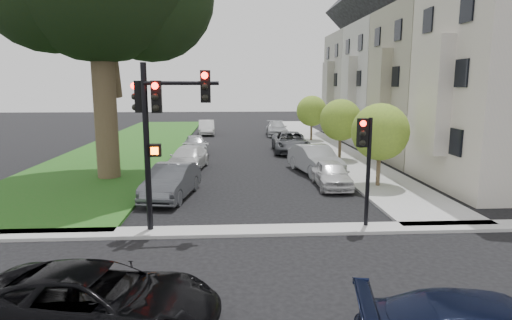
{
  "coord_description": "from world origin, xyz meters",
  "views": [
    {
      "loc": [
        -1.0,
        -12.03,
        4.99
      ],
      "look_at": [
        0.0,
        5.0,
        2.0
      ],
      "focal_mm": 30.0,
      "sensor_mm": 36.0,
      "label": 1
    }
  ],
  "objects": [
    {
      "name": "car_parked_6",
      "position": [
        -3.58,
        13.25,
        0.69
      ],
      "size": [
        2.55,
        4.97,
        1.38
      ],
      "primitive_type": "imported",
      "rotation": [
        0.0,
        0.0,
        -0.13
      ],
      "color": "silver",
      "rests_on": "ground"
    },
    {
      "name": "traffic_signal_main",
      "position": [
        -3.35,
        2.24,
        3.94
      ],
      "size": [
        2.79,
        0.72,
        5.72
      ],
      "color": "black",
      "rests_on": "ground"
    },
    {
      "name": "sidewalk_right",
      "position": [
        6.75,
        24.0,
        0.06
      ],
      "size": [
        3.5,
        44.0,
        0.12
      ],
      "primitive_type": "cube",
      "color": "#A7A7A7",
      "rests_on": "ground"
    },
    {
      "name": "car_parked_7",
      "position": [
        -3.66,
        19.76,
        0.68
      ],
      "size": [
        2.08,
        4.14,
        1.35
      ],
      "primitive_type": "imported",
      "rotation": [
        0.0,
        0.0,
        0.13
      ],
      "color": "#999BA0",
      "rests_on": "ground"
    },
    {
      "name": "sidewalk_cross",
      "position": [
        0.0,
        2.0,
        0.06
      ],
      "size": [
        60.0,
        1.0,
        0.12
      ],
      "primitive_type": "cube",
      "color": "#A7A7A7",
      "rests_on": "ground"
    },
    {
      "name": "car_parked_1",
      "position": [
        3.79,
        11.75,
        0.8
      ],
      "size": [
        2.65,
        5.12,
        1.61
      ],
      "primitive_type": "imported",
      "rotation": [
        0.0,
        0.0,
        0.2
      ],
      "color": "#999BA0",
      "rests_on": "ground"
    },
    {
      "name": "house_c",
      "position": [
        12.45,
        23.0,
        6.93
      ],
      "size": [
        7.7,
        7.55,
        15.97
      ],
      "color": "beige",
      "rests_on": "ground"
    },
    {
      "name": "traffic_signal_secondary",
      "position": [
        3.59,
        2.19,
        2.73
      ],
      "size": [
        0.53,
        0.42,
        3.91
      ],
      "color": "black",
      "rests_on": "ground"
    },
    {
      "name": "small_tree_b",
      "position": [
        6.2,
        15.67,
        2.73
      ],
      "size": [
        2.74,
        2.74,
        4.11
      ],
      "color": "brown",
      "rests_on": "ground"
    },
    {
      "name": "car_parked_0",
      "position": [
        3.94,
        8.39,
        0.66
      ],
      "size": [
        1.63,
        3.91,
        1.32
      ],
      "primitive_type": "imported",
      "rotation": [
        0.0,
        0.0,
        -0.02
      ],
      "color": "silver",
      "rests_on": "ground"
    },
    {
      "name": "house_b",
      "position": [
        12.45,
        15.5,
        6.93
      ],
      "size": [
        7.7,
        7.55,
        15.97
      ],
      "color": "gray",
      "rests_on": "ground"
    },
    {
      "name": "car_parked_9",
      "position": [
        -3.5,
        31.8,
        0.73
      ],
      "size": [
        1.82,
        4.5,
        1.45
      ],
      "primitive_type": "imported",
      "rotation": [
        0.0,
        0.0,
        0.06
      ],
      "color": "silver",
      "rests_on": "ground"
    },
    {
      "name": "small_tree_a",
      "position": [
        6.2,
        8.15,
        2.76
      ],
      "size": [
        2.77,
        2.77,
        4.15
      ],
      "color": "brown",
      "rests_on": "ground"
    },
    {
      "name": "grass_strip",
      "position": [
        -9.0,
        24.0,
        0.06
      ],
      "size": [
        8.0,
        44.0,
        0.12
      ],
      "primitive_type": "cube",
      "color": "#31561E",
      "rests_on": "ground"
    },
    {
      "name": "small_tree_c",
      "position": [
        6.2,
        25.84,
        2.72
      ],
      "size": [
        2.73,
        2.73,
        4.09
      ],
      "color": "brown",
      "rests_on": "ground"
    },
    {
      "name": "house_d",
      "position": [
        12.45,
        30.5,
        6.93
      ],
      "size": [
        7.7,
        7.55,
        15.97
      ],
      "color": "gray",
      "rests_on": "ground"
    },
    {
      "name": "car_parked_2",
      "position": [
        3.45,
        19.6,
        0.77
      ],
      "size": [
        2.72,
        5.59,
        1.53
      ],
      "primitive_type": "imported",
      "rotation": [
        0.0,
        0.0,
        -0.03
      ],
      "color": "#3F4247",
      "rests_on": "ground"
    },
    {
      "name": "car_parked_5",
      "position": [
        -3.68,
        6.77,
        0.75
      ],
      "size": [
        2.34,
        4.78,
        1.51
      ],
      "primitive_type": "imported",
      "rotation": [
        0.0,
        0.0,
        -0.17
      ],
      "color": "#3F4247",
      "rests_on": "ground"
    },
    {
      "name": "car_parked_4",
      "position": [
        3.55,
        30.4,
        0.71
      ],
      "size": [
        2.14,
        4.95,
        1.42
      ],
      "primitive_type": "imported",
      "rotation": [
        0.0,
        0.0,
        -0.03
      ],
      "color": "#999BA0",
      "rests_on": "ground"
    },
    {
      "name": "ground",
      "position": [
        0.0,
        0.0,
        0.0
      ],
      "size": [
        140.0,
        140.0,
        0.0
      ],
      "primitive_type": "plane",
      "color": "black",
      "rests_on": "ground"
    },
    {
      "name": "car_cross_near",
      "position": [
        -3.74,
        -3.88,
        0.7
      ],
      "size": [
        5.31,
        3.03,
        1.4
      ],
      "primitive_type": "imported",
      "rotation": [
        0.0,
        0.0,
        1.42
      ],
      "color": "black",
      "rests_on": "ground"
    }
  ]
}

